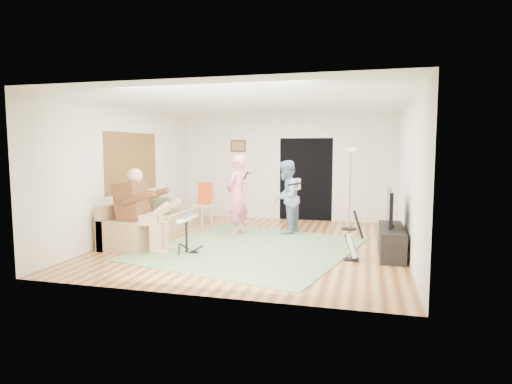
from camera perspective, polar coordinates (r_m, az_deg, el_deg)
floor at (r=8.35m, az=-0.05°, el=-6.93°), size 6.00×6.00×0.00m
walls at (r=8.16m, az=-0.05°, el=2.35°), size 5.50×6.00×2.70m
ceiling at (r=8.18m, az=-0.06°, el=11.82°), size 6.00×6.00×0.00m
window_blinds at (r=9.40m, az=-16.18°, el=3.81°), size 0.00×2.05×2.05m
doorway at (r=11.00m, az=6.65°, el=1.69°), size 2.10×0.00×2.10m
picture_frame at (r=11.36m, az=-2.37°, el=6.15°), size 0.42×0.03×0.32m
area_rug at (r=7.97m, az=-0.65°, el=-7.52°), size 4.22×4.42×0.02m
sofa at (r=8.83m, az=-15.24°, el=-4.68°), size 0.81×1.97×0.80m
drummer at (r=8.00m, az=-14.90°, el=-3.46°), size 0.97×0.54×1.49m
drum_kit at (r=7.68m, az=-9.26°, el=-5.92°), size 0.37×0.65×0.67m
singer at (r=9.15m, az=-2.53°, el=-0.39°), size 0.55×0.70×1.71m
microphone at (r=9.05m, az=-1.33°, el=2.23°), size 0.06×0.06×0.24m
guitarist at (r=9.23m, az=4.04°, el=-0.70°), size 0.70×0.84×1.59m
guitar_held at (r=9.17m, az=5.28°, el=1.04°), size 0.30×0.61×0.26m
guitar_spare at (r=7.30m, az=12.75°, el=-7.04°), size 0.30×0.27×0.84m
torchiere_lamp at (r=9.86m, az=12.47°, el=2.39°), size 0.33×0.33×1.86m
dining_chair at (r=10.45m, az=-7.27°, el=-2.36°), size 0.54×0.56×1.01m
tv_cabinet at (r=7.79m, az=17.62°, el=-6.28°), size 0.40×1.40×0.50m
television at (r=7.69m, az=17.39°, el=-1.90°), size 0.06×1.05×0.58m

